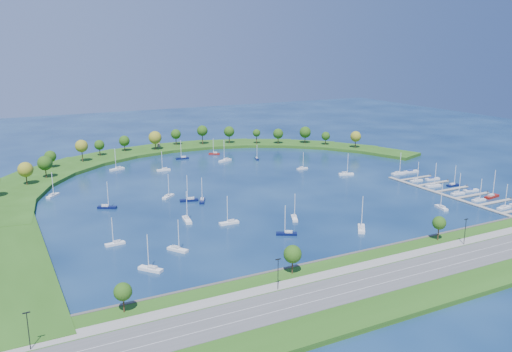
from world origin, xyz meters
name	(u,v)px	position (x,y,z in m)	size (l,w,h in m)	color
ground	(252,186)	(0.00, 0.00, 0.00)	(700.00, 700.00, 0.00)	#071C41
south_shoreline	(419,269)	(0.03, -122.88, 1.00)	(420.00, 43.10, 11.60)	#255015
breakwater	(142,175)	(-46.33, 48.72, 0.99)	(286.74, 247.64, 2.00)	#255015
breakwater_trees	(175,143)	(-13.00, 86.99, 10.34)	(240.89, 95.93, 14.13)	#382314
harbor_tower	(159,144)	(-14.10, 119.71, 4.34)	(2.60, 2.60, 4.56)	gray
dock_system	(456,193)	(85.30, -61.00, 0.35)	(24.28, 82.00, 1.60)	gray
moored_boat_0	(257,158)	(33.47, 58.44, 0.85)	(3.71, 6.81, 9.64)	#09103A
moored_boat_1	(225,160)	(12.41, 62.59, 0.97)	(9.92, 5.97, 14.11)	white
moored_boat_2	(168,196)	(-46.61, 0.55, 0.90)	(7.67, 6.94, 11.91)	white
moored_boat_3	(187,219)	(-50.89, -37.68, 0.96)	(4.02, 9.63, 13.73)	white
moored_boat_4	(287,233)	(-21.21, -71.97, 0.91)	(8.43, 6.20, 12.30)	#09103A
moored_boat_5	(202,200)	(-34.34, -14.15, 0.91)	(5.67, 8.53, 12.25)	#09103A
moored_boat_6	(151,268)	(-79.46, -80.16, 0.93)	(7.40, 8.34, 12.85)	white
moored_boat_7	(117,169)	(-55.40, 70.83, 0.95)	(9.48, 5.42, 13.45)	white
moored_boat_8	(115,243)	(-84.74, -51.06, 0.88)	(7.67, 2.64, 11.08)	white
moored_boat_9	(294,217)	(-8.45, -57.03, 0.90)	(5.53, 8.25, 11.86)	white
moored_boat_10	(346,173)	(59.91, -3.07, 0.93)	(9.00, 5.27, 12.77)	white
moored_boat_11	(302,168)	(44.93, 20.77, 0.86)	(7.16, 2.27, 10.42)	white
moored_boat_12	(214,153)	(14.85, 86.12, 0.88)	(7.58, 5.66, 11.11)	maroon
moored_boat_13	(229,222)	(-36.19, -49.39, 0.92)	(8.54, 2.61, 12.46)	white
moored_boat_14	(441,207)	(59.98, -75.69, 0.90)	(4.23, 8.45, 11.96)	white
moored_boat_15	(53,195)	(-97.38, 28.62, 0.92)	(7.26, 8.02, 12.46)	white
moored_boat_16	(189,199)	(-39.57, -10.28, 0.94)	(9.16, 4.41, 12.98)	#09103A
moored_boat_17	(164,169)	(-31.20, 55.85, 0.91)	(8.22, 2.46, 12.01)	white
moored_boat_18	(182,158)	(-9.81, 82.17, 0.92)	(8.80, 3.35, 12.62)	#09103A
moored_boat_19	(361,228)	(8.78, -81.47, 0.98)	(8.05, 9.34, 14.25)	white
moored_boat_20	(107,207)	(-77.54, -3.43, 0.93)	(8.82, 6.45, 12.87)	#09103A
moored_boat_21	(177,249)	(-65.63, -67.64, 0.91)	(6.54, 8.22, 12.23)	white
docked_boat_0	(504,207)	(85.52, -89.21, 0.90)	(8.20, 2.85, 11.85)	white
docked_boat_2	(479,199)	(85.53, -75.02, 0.88)	(7.66, 2.73, 11.04)	white
docked_boat_3	(492,196)	(96.00, -74.10, 0.97)	(9.74, 4.10, 13.88)	maroon
docked_boat_4	(458,193)	(85.53, -62.16, 0.88)	(7.78, 3.05, 11.14)	white
docked_boat_5	(471,190)	(95.98, -61.34, 0.63)	(8.71, 3.65, 1.72)	white
docked_boat_6	(433,185)	(85.51, -45.68, 0.94)	(9.06, 3.42, 13.01)	white
docked_boat_7	(453,185)	(96.03, -49.61, 0.89)	(7.83, 2.80, 11.28)	#09103A
docked_boat_8	(416,180)	(85.53, -33.15, 0.88)	(7.61, 2.63, 11.00)	white
docked_boat_9	(432,179)	(95.98, -34.70, 0.64)	(8.75, 3.58, 1.73)	white
docked_boat_10	(398,173)	(87.91, -16.26, 0.93)	(8.99, 3.26, 12.93)	white
docked_boat_11	(411,171)	(97.87, -16.02, 0.69)	(9.36, 3.25, 1.88)	white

